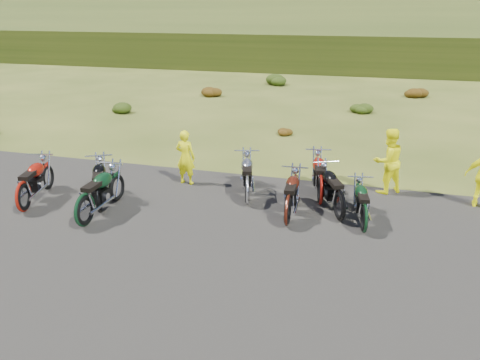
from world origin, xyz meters
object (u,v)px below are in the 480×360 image
(motorcycle_3, at_px, (247,204))
(person_middle, at_px, (186,158))
(motorcycle_0, at_px, (100,213))
(motorcycle_7, at_px, (363,233))

(motorcycle_3, distance_m, person_middle, 2.51)
(motorcycle_0, xyz_separation_m, motorcycle_7, (6.59, 0.70, 0.00))
(motorcycle_0, height_order, motorcycle_7, motorcycle_0)
(motorcycle_0, bearing_deg, person_middle, -56.43)
(motorcycle_7, xyz_separation_m, person_middle, (-5.23, 1.86, 0.82))
(motorcycle_7, height_order, person_middle, person_middle)
(motorcycle_3, xyz_separation_m, person_middle, (-2.16, 0.98, 0.82))
(motorcycle_3, height_order, motorcycle_7, motorcycle_3)
(motorcycle_0, bearing_deg, motorcycle_7, -112.37)
(motorcycle_3, bearing_deg, motorcycle_7, -121.67)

